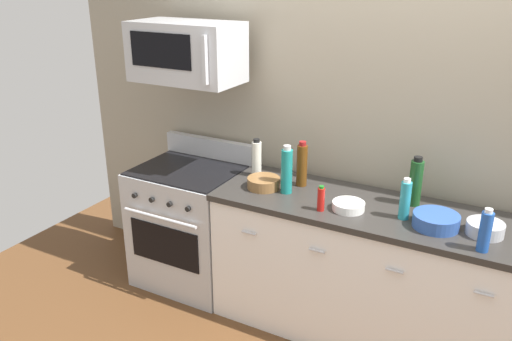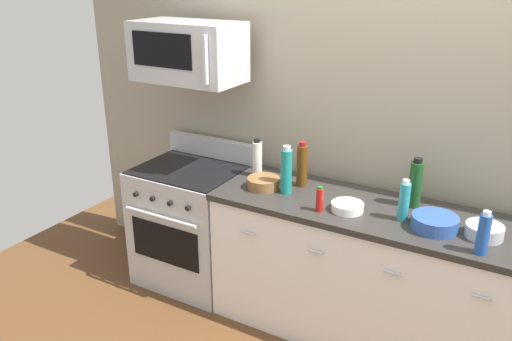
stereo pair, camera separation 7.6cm
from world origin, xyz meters
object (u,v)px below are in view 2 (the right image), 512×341
(bottle_hot_sauce_red, at_px, (320,200))
(bottle_soda_blue, at_px, (483,234))
(microwave, at_px, (188,52))
(bottle_vinegar_white, at_px, (257,158))
(bottle_wine_green, at_px, (415,184))
(bottle_dish_soap, at_px, (404,201))
(bowl_white_ceramic, at_px, (347,206))
(bottle_sparkling_teal, at_px, (286,171))
(bowl_blue_mixing, at_px, (435,222))
(range_oven, at_px, (192,224))
(bowl_steel_prep, at_px, (484,231))
(bottle_wine_amber, at_px, (302,165))
(bowl_wooden_salad, at_px, (264,182))

(bottle_hot_sauce_red, distance_m, bottle_soda_blue, 0.91)
(microwave, xyz_separation_m, bottle_vinegar_white, (0.50, 0.07, -0.70))
(bottle_wine_green, bearing_deg, bottle_hot_sauce_red, -143.25)
(bottle_dish_soap, relative_size, bottle_soda_blue, 1.05)
(bottle_dish_soap, relative_size, bowl_white_ceramic, 1.28)
(bottle_vinegar_white, relative_size, bottle_hot_sauce_red, 1.71)
(bottle_vinegar_white, height_order, bottle_hot_sauce_red, bottle_vinegar_white)
(bottle_sparkling_teal, height_order, bowl_blue_mixing, bottle_sparkling_teal)
(range_oven, xyz_separation_m, bowl_steel_prep, (2.01, -0.05, 0.49))
(bottle_hot_sauce_red, xyz_separation_m, bowl_white_ceramic, (0.14, 0.09, -0.05))
(bottle_wine_green, distance_m, bottle_sparkling_teal, 0.79)
(range_oven, xyz_separation_m, bowl_white_ceramic, (1.25, -0.10, 0.48))
(bottle_hot_sauce_red, height_order, bowl_blue_mixing, bottle_hot_sauce_red)
(bottle_wine_green, distance_m, bottle_hot_sauce_red, 0.59)
(bottle_wine_amber, relative_size, bowl_white_ceramic, 1.58)
(range_oven, xyz_separation_m, bottle_soda_blue, (2.02, -0.24, 0.56))
(bottle_wine_amber, height_order, bottle_soda_blue, bottle_wine_amber)
(bottle_wine_green, height_order, bottle_wine_amber, bottle_wine_green)
(bottle_wine_green, xyz_separation_m, bowl_steel_prep, (0.43, -0.21, -0.11))
(range_oven, xyz_separation_m, bottle_wine_green, (1.57, 0.16, 0.60))
(bottle_wine_green, xyz_separation_m, bowl_white_ceramic, (-0.33, -0.26, -0.12))
(microwave, xyz_separation_m, bowl_white_ceramic, (1.25, -0.15, -0.80))
(bowl_steel_prep, height_order, bowl_blue_mixing, bowl_blue_mixing)
(bowl_white_ceramic, xyz_separation_m, bowl_steel_prep, (0.76, 0.06, 0.01))
(bottle_soda_blue, bearing_deg, bottle_wine_amber, 163.39)
(bottle_hot_sauce_red, height_order, bowl_white_ceramic, bottle_hot_sauce_red)
(bowl_white_ceramic, bearing_deg, bottle_sparkling_teal, 172.72)
(bottle_vinegar_white, height_order, bowl_white_ceramic, bottle_vinegar_white)
(bowl_steel_prep, bearing_deg, bottle_wine_green, 154.54)
(bottle_soda_blue, bearing_deg, range_oven, 173.25)
(bottle_wine_green, bearing_deg, microwave, -175.81)
(microwave, relative_size, bowl_wooden_salad, 3.42)
(microwave, distance_m, bottle_hot_sauce_red, 1.36)
(bottle_dish_soap, distance_m, bowl_steel_prep, 0.45)
(bottle_dish_soap, bearing_deg, bowl_steel_prep, 2.04)
(bottle_wine_green, relative_size, bowl_steel_prep, 1.56)
(bowl_wooden_salad, xyz_separation_m, bowl_steel_prep, (1.36, 0.00, 0.00))
(range_oven, distance_m, bowl_wooden_salad, 0.81)
(microwave, distance_m, bowl_white_ceramic, 1.49)
(microwave, bearing_deg, bottle_dish_soap, -3.87)
(bottle_dish_soap, height_order, bottle_wine_amber, bottle_wine_amber)
(bottle_soda_blue, bearing_deg, bottle_vinegar_white, 166.77)
(bowl_blue_mixing, bearing_deg, bottle_sparkling_teal, 177.63)
(range_oven, height_order, microwave, microwave)
(bowl_steel_prep, bearing_deg, bowl_wooden_salad, -179.88)
(bottle_hot_sauce_red, distance_m, bowl_white_ceramic, 0.18)
(range_oven, distance_m, bottle_dish_soap, 1.67)
(range_oven, height_order, bottle_sparkling_teal, bottle_sparkling_teal)
(bowl_blue_mixing, bearing_deg, bottle_soda_blue, -30.37)
(bottle_sparkling_teal, relative_size, bottle_hot_sauce_red, 2.02)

